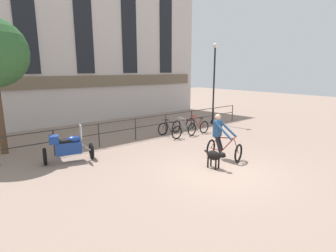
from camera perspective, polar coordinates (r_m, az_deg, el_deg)
The scene contains 10 objects.
ground_plane at distance 9.02m, azimuth 11.26°, elevation -9.61°, with size 60.00×60.00×0.00m, color gray.
canal_railing at distance 12.60m, azimuth -7.12°, elevation 0.15°, with size 15.05×0.05×1.05m.
building_facade at distance 17.67m, azimuth -18.30°, elevation 19.31°, with size 18.00×0.72×11.42m.
cyclist_with_bike at distance 10.03m, azimuth 11.52°, elevation -2.80°, with size 0.97×1.31×1.70m.
dog at distance 9.07m, azimuth 10.17°, elevation -6.43°, with size 0.34×0.89×0.64m.
parked_motorcycle at distance 10.20m, azimuth -20.94°, elevation -4.29°, with size 1.82×1.03×1.35m.
parked_bicycle_near_lamp at distance 13.07m, azimuth 0.39°, elevation -0.89°, with size 0.69×1.13×0.86m.
parked_bicycle_mid_left at distance 13.70m, azimuth 3.52°, elevation -0.30°, with size 0.80×1.19×0.86m.
parked_bicycle_mid_right at distance 14.36m, azimuth 6.36°, elevation 0.23°, with size 0.67×1.11×0.86m.
street_lamp at distance 16.35m, azimuth 9.99°, elevation 9.87°, with size 0.28×0.28×4.85m.
Camera 1 is at (-6.55, -5.24, 3.31)m, focal length 28.00 mm.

